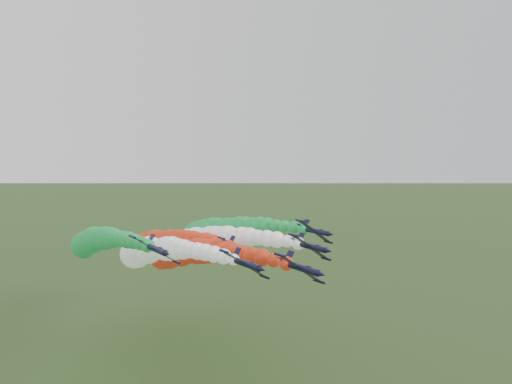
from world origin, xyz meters
TOP-DOWN VIEW (x-y plane):
  - jet_lead at (3.41, 37.23)m, footprint 15.40×88.67m
  - jet_inner_left at (-2.06, 49.52)m, footprint 15.87×89.14m
  - jet_inner_right at (15.30, 49.77)m, footprint 15.80×89.07m
  - jet_outer_left at (-15.30, 59.17)m, footprint 15.48×88.75m
  - jet_outer_right at (25.69, 61.49)m, footprint 15.37×88.64m
  - jet_trail at (8.69, 68.43)m, footprint 15.63×88.90m

SIDE VIEW (x-z plane):
  - jet_trail at x=8.69m, z-range 23.57..43.60m
  - jet_inner_left at x=-2.06m, z-range 24.72..45.00m
  - jet_lead at x=3.41m, z-range 25.89..45.70m
  - jet_inner_right at x=15.30m, z-range 26.19..46.40m
  - jet_outer_right at x=25.69m, z-range 27.18..46.95m
  - jet_outer_left at x=-15.30m, z-range 27.66..47.54m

